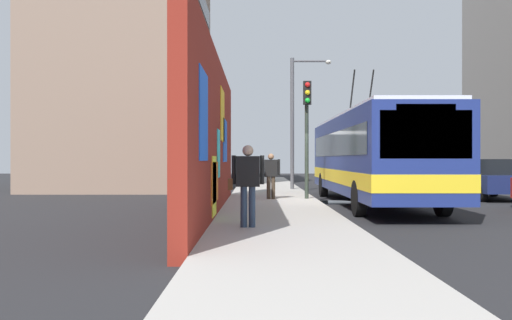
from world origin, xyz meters
The scene contains 13 objects.
ground_plane centered at (0.00, 0.00, 0.00)m, with size 80.00×80.00×0.00m, color #232326.
sidewalk_slab centered at (0.00, 1.60, 0.07)m, with size 48.00×3.20×0.15m, color #ADA8A0.
graffiti_wall centered at (-3.97, 3.35, 2.17)m, with size 14.09×0.32×4.35m.
building_far_left centered at (11.79, 9.20, 8.71)m, with size 13.30×7.79×17.42m.
city_bus centered at (-0.11, -1.80, 1.74)m, with size 12.31×2.59×4.89m.
parked_car_navy centered at (2.57, -7.00, 0.83)m, with size 4.33×1.90×1.58m.
parked_car_silver centered at (8.29, -7.00, 0.83)m, with size 4.32×1.92×1.58m.
parked_car_champagne centered at (13.63, -7.00, 0.84)m, with size 4.79×1.90×1.58m.
pedestrian_near_wall centered at (-7.55, 2.37, 1.17)m, with size 0.23×0.76×1.73m.
pedestrian_midblock centered at (0.52, 1.65, 1.10)m, with size 0.22×0.66×1.63m.
traffic_light centered at (0.60, 0.35, 3.01)m, with size 0.49×0.28×4.25m.
street_lamp centered at (7.04, 0.21, 3.79)m, with size 0.44×1.96×6.26m.
curbside_puddle centered at (0.89, -0.60, 0.00)m, with size 1.90×1.90×0.00m, color black.
Camera 1 is at (-19.02, 2.19, 1.59)m, focal length 38.29 mm.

